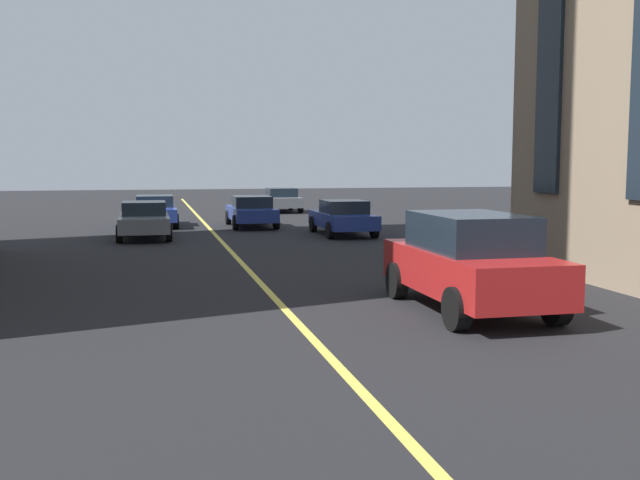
# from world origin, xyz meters

# --- Properties ---
(lane_centre_line) EXTENTS (80.00, 0.16, 0.01)m
(lane_centre_line) POSITION_xyz_m (20.00, 0.00, 0.00)
(lane_centre_line) COLOR #D8C64C
(lane_centre_line) RESTS_ON ground_plane
(car_red_mid) EXTENTS (4.70, 2.14, 1.88)m
(car_red_mid) POSITION_xyz_m (14.98, -3.45, 0.97)
(car_red_mid) COLOR #B21E1E
(car_red_mid) RESTS_ON ground_plane
(car_grey_trailing) EXTENTS (4.40, 1.95, 1.37)m
(car_grey_trailing) POSITION_xyz_m (43.82, -4.90, 0.70)
(car_grey_trailing) COLOR slate
(car_grey_trailing) RESTS_ON ground_plane
(car_blue_parked_b) EXTENTS (4.40, 1.95, 1.37)m
(car_blue_parked_b) POSITION_xyz_m (35.54, 2.27, 0.70)
(car_blue_parked_b) COLOR navy
(car_blue_parked_b) RESTS_ON ground_plane
(car_blue_near) EXTENTS (4.40, 1.95, 1.37)m
(car_blue_near) POSITION_xyz_m (29.93, -4.90, 0.70)
(car_blue_near) COLOR navy
(car_blue_near) RESTS_ON ground_plane
(car_grey_far) EXTENTS (4.40, 1.95, 1.37)m
(car_grey_far) POSITION_xyz_m (30.44, 2.71, 0.70)
(car_grey_far) COLOR slate
(car_grey_far) RESTS_ON ground_plane
(car_blue_parked_a) EXTENTS (4.40, 1.95, 1.37)m
(car_blue_parked_a) POSITION_xyz_m (34.29, -1.88, 0.70)
(car_blue_parked_a) COLOR navy
(car_blue_parked_a) RESTS_ON ground_plane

